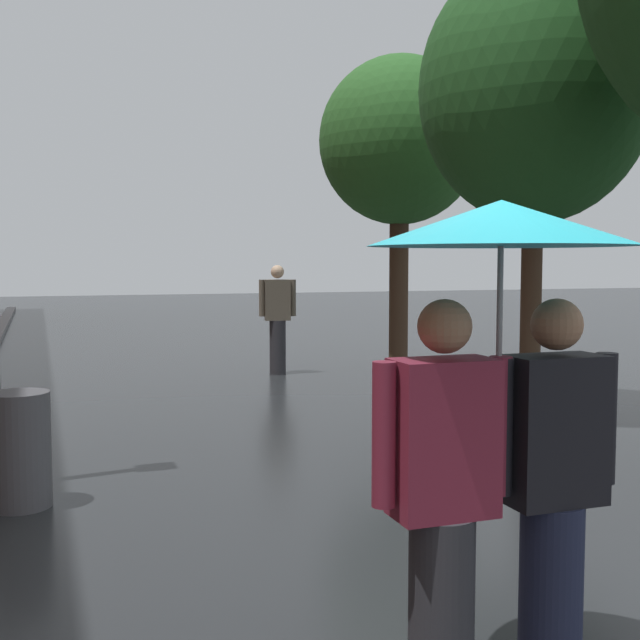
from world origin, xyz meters
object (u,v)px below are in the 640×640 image
Objects in this scene: couple_under_umbrella at (500,380)px; pedestrian_walking_midground at (278,316)px; street_tree_1 at (535,91)px; street_tree_2 at (400,143)px; litter_bin at (20,450)px.

pedestrian_walking_midground is at bearing 78.66° from couple_under_umbrella.
couple_under_umbrella is (-3.67, -5.08, -2.40)m from street_tree_1.
street_tree_1 is at bearing 54.15° from couple_under_umbrella.
street_tree_2 is 2.51× the size of couple_under_umbrella.
pedestrian_walking_midground is at bearing 172.47° from street_tree_2.
litter_bin is (-5.73, -5.65, -3.29)m from street_tree_2.
street_tree_1 is 3.03× the size of pedestrian_walking_midground.
pedestrian_walking_midground is (-2.00, 0.26, -2.80)m from street_tree_2.
pedestrian_walking_midground is (3.73, 5.92, 0.50)m from litter_bin.
litter_bin is 0.49× the size of pedestrian_walking_midground.
street_tree_2 is at bearing 44.59° from litter_bin.
street_tree_1 is 3.98m from street_tree_2.
couple_under_umbrella is 3.98m from litter_bin.
litter_bin is 7.01m from pedestrian_walking_midground.
street_tree_2 is 8.70m from litter_bin.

